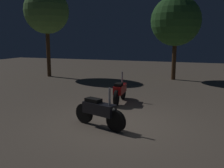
{
  "coord_description": "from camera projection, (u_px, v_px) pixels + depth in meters",
  "views": [
    {
      "loc": [
        2.0,
        -6.13,
        2.31
      ],
      "look_at": [
        -0.45,
        0.66,
        1.0
      ],
      "focal_mm": 39.55,
      "sensor_mm": 36.0,
      "label": 1
    }
  ],
  "objects": [
    {
      "name": "motorcycle_red_parked_left",
      "position": [
        120.0,
        91.0,
        9.1
      ],
      "size": [
        0.38,
        1.66,
        1.11
      ],
      "rotation": [
        0.0,
        0.0,
        1.65
      ],
      "color": "black",
      "rests_on": "ground_plane"
    },
    {
      "name": "motorcycle_black_foreground",
      "position": [
        99.0,
        111.0,
        6.51
      ],
      "size": [
        1.61,
        0.6,
        1.11
      ],
      "rotation": [
        0.0,
        0.0,
        -0.31
      ],
      "color": "black",
      "rests_on": "ground_plane"
    },
    {
      "name": "tree_center_bg",
      "position": [
        176.0,
        21.0,
        13.8
      ],
      "size": [
        2.79,
        2.79,
        4.72
      ],
      "color": "#4C331E",
      "rests_on": "ground_plane"
    },
    {
      "name": "ground_plane",
      "position": [
        119.0,
        125.0,
        6.76
      ],
      "size": [
        40.0,
        40.0,
        0.0
      ],
      "primitive_type": "plane",
      "color": "#756656"
    },
    {
      "name": "tree_left_bg",
      "position": [
        46.0,
        12.0,
        14.9
      ],
      "size": [
        2.7,
        2.7,
        5.34
      ],
      "color": "#4C331E",
      "rests_on": "ground_plane"
    }
  ]
}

